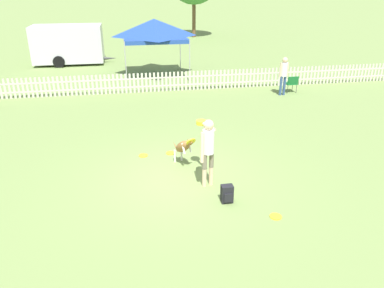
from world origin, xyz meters
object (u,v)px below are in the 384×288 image
Objects in this scene: spectator_standing at (284,72)px; handler_person at (208,144)px; frisbee_near_handler at (171,153)px; equipment_trailer at (68,44)px; canopy_tent_main at (154,30)px; frisbee_near_dog at (143,155)px; backpack_on_grass at (227,194)px; frisbee_midfield at (276,217)px; folding_chair_blue_left at (291,83)px; leaping_dog at (183,147)px.

handler_person is at bearing 50.50° from spectator_standing.
handler_person is 6.60× the size of frisbee_near_handler.
canopy_tent_main is at bearing -40.34° from equipment_trailer.
handler_person is at bearing -52.59° from frisbee_near_dog.
frisbee_near_dog is at bearing 107.64° from handler_person.
backpack_on_grass is at bearing -71.74° from frisbee_near_handler.
folding_chair_blue_left reaches higher than frisbee_midfield.
handler_person is 2.24× the size of folding_chair_blue_left.
frisbee_near_handler is 7.92m from spectator_standing.
spectator_standing is at bearing 42.74° from frisbee_near_handler.
handler_person reaches higher than leaping_dog.
frisbee_near_dog is at bearing -178.37° from frisbee_near_handler.
canopy_tent_main is 6.65m from equipment_trailer.
frisbee_near_handler is at bearing 38.04° from spectator_standing.
frisbee_midfield is at bearing -63.26° from frisbee_near_handler.
handler_person is 0.36× the size of equipment_trailer.
spectator_standing is at bearing 59.73° from backpack_on_grass.
frisbee_near_handler is at bearing 108.26° from backpack_on_grass.
frisbee_near_dog is at bearing 37.80° from folding_chair_blue_left.
frisbee_near_handler is 0.08× the size of canopy_tent_main.
handler_person is 2.35m from frisbee_midfield.
spectator_standing is (5.51, 6.18, 0.46)m from leaping_dog.
frisbee_near_dog is 8.54m from spectator_standing.
canopy_tent_main is (-5.85, 4.40, 1.97)m from folding_chair_blue_left.
frisbee_midfield is 9.88m from spectator_standing.
frisbee_near_handler is at bearing 1.63° from frisbee_near_dog.
frisbee_midfield is 0.05× the size of equipment_trailer.
canopy_tent_main reaches higher than backpack_on_grass.
leaping_dog is 0.35× the size of canopy_tent_main.
frisbee_midfield is 1.21m from backpack_on_grass.
backpack_on_grass is at bearing -72.16° from equipment_trailer.
folding_chair_blue_left is at bearing -36.93° from canopy_tent_main.
equipment_trailer is (-4.73, 15.17, 0.64)m from leaping_dog.
handler_person is 1.32m from backpack_on_grass.
spectator_standing is at bearing -41.84° from canopy_tent_main.
equipment_trailer is (-5.43, 17.23, 1.01)m from backpack_on_grass.
frisbee_near_dog is 1.00× the size of frisbee_midfield.
frisbee_near_dog is 3.39m from backpack_on_grass.
canopy_tent_main reaches higher than leaping_dog.
frisbee_near_dog is 0.05× the size of equipment_trailer.
handler_person is 1.03× the size of spectator_standing.
backpack_on_grass reaches higher than frisbee_near_handler.
folding_chair_blue_left is at bearing 64.41° from frisbee_midfield.
canopy_tent_main reaches higher than frisbee_near_handler.
handler_person reaches higher than frisbee_near_handler.
backpack_on_grass is at bearing 89.08° from leaping_dog.
frisbee_near_dog is 0.08× the size of canopy_tent_main.
handler_person is 1.55× the size of leaping_dog.
frisbee_midfield is at bearing -84.29° from canopy_tent_main.
equipment_trailer reaches higher than handler_person.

